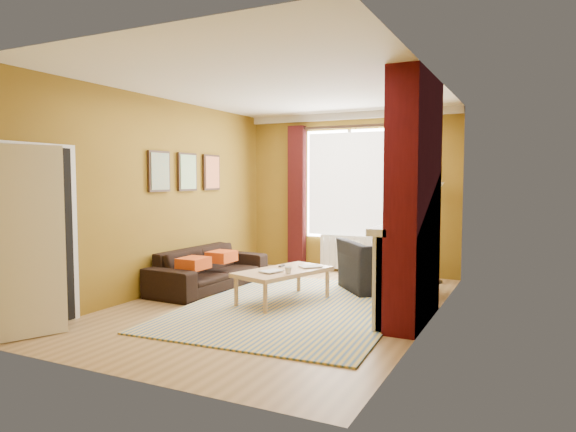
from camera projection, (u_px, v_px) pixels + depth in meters
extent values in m
plane|color=olive|center=(280.00, 305.00, 6.68)|extent=(5.50, 5.50, 0.00)
cube|color=brown|center=(350.00, 193.00, 9.04)|extent=(3.80, 0.02, 2.80)
cube|color=brown|center=(124.00, 209.00, 4.11)|extent=(3.80, 0.02, 2.80)
cube|color=brown|center=(430.00, 201.00, 5.74)|extent=(0.02, 5.50, 2.80)
cube|color=brown|center=(162.00, 196.00, 7.41)|extent=(0.02, 5.50, 2.80)
cube|color=white|center=(279.00, 87.00, 6.47)|extent=(3.80, 5.50, 0.01)
cube|color=#480A0F|center=(415.00, 200.00, 5.82)|extent=(0.35, 1.40, 2.80)
cube|color=silver|center=(397.00, 273.00, 5.97)|extent=(0.12, 1.30, 1.10)
cube|color=silver|center=(393.00, 227.00, 5.95)|extent=(0.22, 1.40, 0.08)
cube|color=silver|center=(381.00, 284.00, 5.46)|extent=(0.16, 0.14, 1.04)
cube|color=silver|center=(406.00, 268.00, 6.50)|extent=(0.16, 0.14, 1.04)
cube|color=black|center=(399.00, 282.00, 5.96)|extent=(0.06, 0.80, 0.90)
cube|color=black|center=(397.00, 317.00, 6.00)|extent=(0.20, 1.00, 0.06)
cube|color=silver|center=(386.00, 219.00, 5.62)|extent=(0.03, 0.12, 0.16)
cube|color=black|center=(392.00, 219.00, 5.85)|extent=(0.03, 0.10, 0.14)
cylinder|color=black|center=(397.00, 218.00, 6.07)|extent=(0.10, 0.10, 0.12)
cube|color=black|center=(399.00, 161.00, 5.87)|extent=(0.03, 0.60, 0.75)
cube|color=#A68738|center=(397.00, 161.00, 5.88)|extent=(0.01, 0.52, 0.66)
cube|color=silver|center=(350.00, 116.00, 8.91)|extent=(3.80, 0.08, 0.12)
cube|color=white|center=(350.00, 184.00, 9.00)|extent=(1.60, 0.04, 1.90)
cube|color=white|center=(349.00, 184.00, 8.97)|extent=(1.50, 0.02, 1.80)
cube|color=silver|center=(349.00, 184.00, 8.99)|extent=(0.06, 0.04, 1.90)
cube|color=#370C0C|center=(297.00, 195.00, 9.37)|extent=(0.30, 0.16, 2.50)
cube|color=#370C0C|center=(404.00, 197.00, 8.51)|extent=(0.30, 0.16, 2.50)
cylinder|color=black|center=(348.00, 126.00, 8.85)|extent=(2.30, 0.05, 0.05)
cube|color=silver|center=(348.00, 252.00, 9.03)|extent=(1.00, 0.10, 0.60)
cube|color=silver|center=(323.00, 251.00, 9.17)|extent=(0.04, 0.03, 0.56)
cube|color=silver|center=(328.00, 252.00, 9.12)|extent=(0.04, 0.03, 0.56)
cube|color=silver|center=(334.00, 252.00, 9.07)|extent=(0.04, 0.03, 0.56)
cube|color=silver|center=(340.00, 252.00, 9.03)|extent=(0.04, 0.03, 0.56)
cube|color=silver|center=(346.00, 253.00, 8.98)|extent=(0.04, 0.03, 0.56)
cube|color=silver|center=(352.00, 253.00, 8.93)|extent=(0.04, 0.03, 0.56)
cube|color=silver|center=(358.00, 254.00, 8.88)|extent=(0.04, 0.03, 0.56)
cube|color=silver|center=(364.00, 254.00, 8.83)|extent=(0.04, 0.03, 0.56)
cube|color=silver|center=(370.00, 254.00, 8.78)|extent=(0.04, 0.03, 0.56)
cube|color=black|center=(159.00, 171.00, 7.28)|extent=(0.04, 0.44, 0.58)
cube|color=gold|center=(160.00, 171.00, 7.27)|extent=(0.01, 0.38, 0.52)
cube|color=black|center=(187.00, 172.00, 7.86)|extent=(0.04, 0.44, 0.58)
cube|color=green|center=(188.00, 172.00, 7.85)|extent=(0.01, 0.38, 0.52)
cube|color=black|center=(211.00, 172.00, 8.44)|extent=(0.04, 0.44, 0.58)
cube|color=red|center=(213.00, 172.00, 8.43)|extent=(0.01, 0.38, 0.52)
cube|color=silver|center=(41.00, 238.00, 5.59)|extent=(0.05, 0.94, 2.06)
cube|color=black|center=(42.00, 238.00, 5.58)|extent=(0.02, 0.80, 1.98)
cube|color=silver|center=(23.00, 243.00, 5.18)|extent=(0.37, 0.74, 1.98)
imported|color=#3A6C30|center=(403.00, 210.00, 6.34)|extent=(0.14, 0.10, 0.27)
cube|color=#B63C0F|center=(194.00, 263.00, 7.08)|extent=(0.34, 0.40, 0.16)
cube|color=#B63C0F|center=(222.00, 256.00, 7.71)|extent=(0.34, 0.40, 0.16)
cube|color=#355E93|center=(295.00, 306.00, 6.57)|extent=(2.79, 3.74, 0.02)
imported|color=black|center=(210.00, 268.00, 7.70)|extent=(0.89, 2.10, 0.61)
imported|color=black|center=(385.00, 266.00, 7.47)|extent=(1.53, 1.52, 0.75)
cube|color=tan|center=(283.00, 272.00, 6.79)|extent=(1.03, 1.46, 0.06)
cylinder|color=tan|center=(236.00, 292.00, 6.55)|extent=(0.07, 0.07, 0.39)
cylinder|color=tan|center=(265.00, 299.00, 6.19)|extent=(0.07, 0.07, 0.39)
cylinder|color=tan|center=(299.00, 279.00, 7.42)|extent=(0.07, 0.07, 0.39)
cylinder|color=tan|center=(327.00, 284.00, 7.06)|extent=(0.07, 0.07, 0.39)
cylinder|color=#A07B45|center=(373.00, 270.00, 8.02)|extent=(0.45, 0.45, 0.45)
cylinder|color=black|center=(435.00, 282.00, 8.15)|extent=(0.30, 0.30, 0.03)
cylinder|color=black|center=(436.00, 235.00, 8.09)|extent=(0.03, 0.03, 1.47)
cone|color=beige|center=(437.00, 188.00, 8.04)|extent=(0.30, 0.30, 0.18)
imported|color=#999999|center=(266.00, 270.00, 6.66)|extent=(0.28, 0.33, 0.03)
imported|color=#999999|center=(308.00, 265.00, 7.06)|extent=(0.35, 0.36, 0.02)
imported|color=#999999|center=(288.00, 270.00, 6.50)|extent=(0.13, 0.13, 0.09)
cube|color=#2A2A2C|center=(282.00, 266.00, 7.03)|extent=(0.06, 0.15, 0.02)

